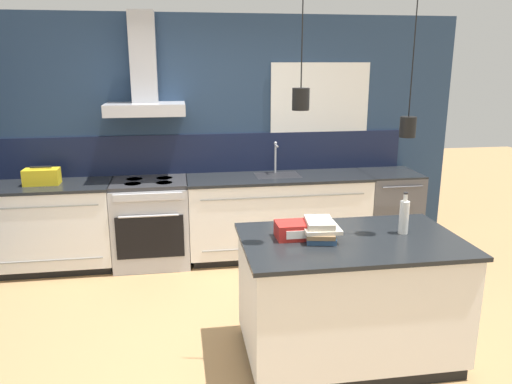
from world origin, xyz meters
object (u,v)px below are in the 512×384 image
object	(u,v)px
dishwasher	(388,211)
bottle_on_island	(404,216)
red_supply_box	(294,230)
book_stack	(320,230)
yellow_toolbox	(42,177)
oven_range	(151,222)

from	to	relation	value
dishwasher	bottle_on_island	xyz separation A→B (m)	(-0.76, -1.95, 0.58)
bottle_on_island	red_supply_box	distance (m)	0.80
book_stack	yellow_toolbox	distance (m)	3.04
book_stack	bottle_on_island	bearing A→B (deg)	1.77
oven_range	bottle_on_island	distance (m)	2.78
oven_range	book_stack	xyz separation A→B (m)	(1.27, -1.97, 0.52)
book_stack	red_supply_box	size ratio (longest dim) A/B	1.42
oven_range	dishwasher	size ratio (longest dim) A/B	1.00
oven_range	bottle_on_island	size ratio (longest dim) A/B	2.98
book_stack	yellow_toolbox	size ratio (longest dim) A/B	1.06
yellow_toolbox	dishwasher	bearing A→B (deg)	-0.00
book_stack	yellow_toolbox	xyz separation A→B (m)	(-2.32, 1.97, 0.01)
dishwasher	oven_range	bearing A→B (deg)	-179.91
bottle_on_island	oven_range	bearing A→B (deg)	134.11
book_stack	dishwasher	bearing A→B (deg)	54.90
book_stack	red_supply_box	distance (m)	0.18
oven_range	yellow_toolbox	distance (m)	1.18
dishwasher	yellow_toolbox	bearing A→B (deg)	180.00
red_supply_box	bottle_on_island	bearing A→B (deg)	-2.01
oven_range	book_stack	world-z (taller)	book_stack
dishwasher	book_stack	xyz separation A→B (m)	(-1.39, -1.97, 0.52)
oven_range	yellow_toolbox	world-z (taller)	yellow_toolbox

